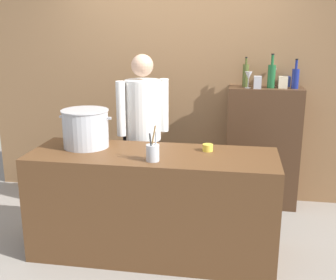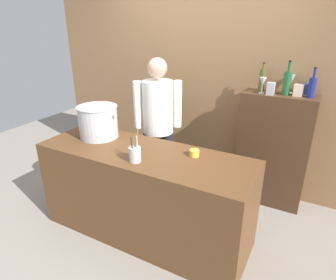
{
  "view_description": "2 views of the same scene",
  "coord_description": "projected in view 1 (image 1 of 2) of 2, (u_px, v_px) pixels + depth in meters",
  "views": [
    {
      "loc": [
        0.67,
        -3.22,
        1.91
      ],
      "look_at": [
        0.07,
        0.37,
        0.92
      ],
      "focal_mm": 44.74,
      "sensor_mm": 36.0,
      "label": 1
    },
    {
      "loc": [
        1.35,
        -2.01,
        2.02
      ],
      "look_at": [
        0.06,
        0.36,
        0.9
      ],
      "focal_mm": 31.05,
      "sensor_mm": 36.0,
      "label": 2
    }
  ],
  "objects": [
    {
      "name": "prep_counter",
      "position": [
        153.0,
        204.0,
        3.56
      ],
      "size": [
        2.05,
        0.7,
        0.9
      ],
      "primitive_type": "cube",
      "color": "brown",
      "rests_on": "ground_plane"
    },
    {
      "name": "wine_bottle_olive",
      "position": [
        246.0,
        75.0,
        4.35
      ],
      "size": [
        0.06,
        0.06,
        0.31
      ],
      "color": "#475123",
      "rests_on": "bar_cabinet"
    },
    {
      "name": "wine_bottle_cobalt",
      "position": [
        295.0,
        78.0,
        4.22
      ],
      "size": [
        0.07,
        0.07,
        0.3
      ],
      "color": "navy",
      "rests_on": "bar_cabinet"
    },
    {
      "name": "bar_cabinet",
      "position": [
        262.0,
        148.0,
        4.49
      ],
      "size": [
        0.76,
        0.32,
        1.3
      ],
      "primitive_type": "cube",
      "color": "#472D1C",
      "rests_on": "ground_plane"
    },
    {
      "name": "wine_glass_short",
      "position": [
        248.0,
        76.0,
        4.25
      ],
      "size": [
        0.07,
        0.07,
        0.17
      ],
      "color": "silver",
      "rests_on": "bar_cabinet"
    },
    {
      "name": "spice_tin_silver",
      "position": [
        258.0,
        82.0,
        4.22
      ],
      "size": [
        0.08,
        0.08,
        0.13
      ],
      "primitive_type": "cube",
      "color": "#B2B2B7",
      "rests_on": "bar_cabinet"
    },
    {
      "name": "wine_glass_tall",
      "position": [
        273.0,
        73.0,
        4.37
      ],
      "size": [
        0.07,
        0.07,
        0.19
      ],
      "color": "silver",
      "rests_on": "bar_cabinet"
    },
    {
      "name": "butter_jar",
      "position": [
        208.0,
        148.0,
        3.5
      ],
      "size": [
        0.09,
        0.09,
        0.06
      ],
      "primitive_type": "cylinder",
      "color": "yellow",
      "rests_on": "prep_counter"
    },
    {
      "name": "brick_back_panel",
      "position": [
        178.0,
        65.0,
        4.61
      ],
      "size": [
        4.4,
        0.1,
        3.0
      ],
      "primitive_type": "cube",
      "color": "olive",
      "rests_on": "ground_plane"
    },
    {
      "name": "utensil_crock",
      "position": [
        153.0,
        152.0,
        3.23
      ],
      "size": [
        0.1,
        0.1,
        0.28
      ],
      "color": "#B7BABF",
      "rests_on": "prep_counter"
    },
    {
      "name": "stockpot_large",
      "position": [
        86.0,
        128.0,
        3.59
      ],
      "size": [
        0.46,
        0.4,
        0.32
      ],
      "color": "#B7BABF",
      "rests_on": "prep_counter"
    },
    {
      "name": "spice_tin_cream",
      "position": [
        283.0,
        82.0,
        4.26
      ],
      "size": [
        0.09,
        0.09,
        0.12
      ],
      "primitive_type": "cube",
      "color": "beige",
      "rests_on": "bar_cabinet"
    },
    {
      "name": "spice_tin_navy",
      "position": [
        287.0,
        81.0,
        4.37
      ],
      "size": [
        0.07,
        0.07,
        0.11
      ],
      "primitive_type": "cube",
      "color": "navy",
      "rests_on": "bar_cabinet"
    },
    {
      "name": "chef",
      "position": [
        143.0,
        127.0,
        4.08
      ],
      "size": [
        0.46,
        0.41,
        1.66
      ],
      "rotation": [
        0.0,
        0.0,
        3.73
      ],
      "color": "black",
      "rests_on": "ground_plane"
    },
    {
      "name": "wine_bottle_green",
      "position": [
        272.0,
        75.0,
        4.26
      ],
      "size": [
        0.08,
        0.08,
        0.35
      ],
      "color": "#1E592D",
      "rests_on": "bar_cabinet"
    },
    {
      "name": "ground_plane",
      "position": [
        154.0,
        251.0,
        3.68
      ],
      "size": [
        8.0,
        8.0,
        0.0
      ],
      "primitive_type": "plane",
      "color": "gray"
    }
  ]
}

